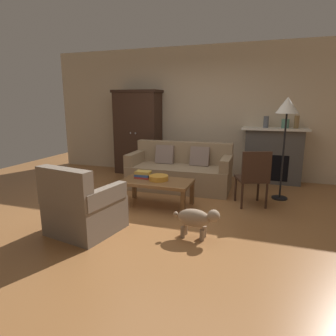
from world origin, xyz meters
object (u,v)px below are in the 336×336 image
book_stack (143,174)px  floor_lamp (287,111)px  armoire (138,132)px  dog (196,219)px  mantel_vase_slate (266,122)px  fruit_bowl (159,178)px  couch (180,172)px  armchair_near_left (83,208)px  fireplace (273,155)px  side_chair_wooden (253,175)px  coffee_table (156,184)px  mantel_vase_jade (285,124)px  mantel_vase_bronze (297,122)px

book_stack → floor_lamp: bearing=24.0°
armoire → dog: bearing=-54.3°
floor_lamp → mantel_vase_slate: bearing=106.7°
fruit_bowl → couch: bearing=88.4°
armchair_near_left → floor_lamp: 3.46m
fruit_bowl → armchair_near_left: armchair_near_left is taller
fireplace → mantel_vase_slate: (-0.18, -0.02, 0.67)m
dog → book_stack: bearing=139.2°
dog → side_chair_wooden: bearing=66.8°
book_stack → fruit_bowl: bearing=-10.4°
fruit_bowl → side_chair_wooden: size_ratio=0.34×
couch → fruit_bowl: (-0.03, -1.07, 0.14)m
fruit_bowl → book_stack: (-0.29, 0.05, 0.02)m
coffee_table → armchair_near_left: 1.30m
coffee_table → mantel_vase_jade: size_ratio=6.23×
armchair_near_left → floor_lamp: bearing=42.7°
side_chair_wooden → dog: size_ratio=1.57×
armchair_near_left → dog: size_ratio=1.55×
mantel_vase_bronze → coffee_table: bearing=-135.6°
fruit_bowl → dog: bearing=-47.7°
fireplace → mantel_vase_bronze: size_ratio=5.12×
fruit_bowl → dog: 1.25m
fruit_bowl → floor_lamp: bearing=28.5°
fruit_bowl → dog: size_ratio=0.53×
couch → book_stack: (-0.32, -1.02, 0.16)m
mantel_vase_jade → armchair_near_left: 4.17m
book_stack → coffee_table: bearing=-16.4°
book_stack → mantel_vase_jade: mantel_vase_jade is taller
fruit_bowl → mantel_vase_bronze: bearing=44.5°
fruit_bowl → mantel_vase_bronze: mantel_vase_bronze is taller
fireplace → floor_lamp: size_ratio=0.74×
book_stack → mantel_vase_bronze: bearing=40.1°
mantel_vase_jade → floor_lamp: size_ratio=0.10×
mantel_vase_slate → mantel_vase_bronze: (0.56, 0.00, 0.01)m
mantel_vase_slate → mantel_vase_jade: (0.36, 0.00, -0.03)m
coffee_table → floor_lamp: (1.86, 1.02, 1.10)m
armoire → coffee_table: armoire is taller
mantel_vase_bronze → floor_lamp: 1.10m
fireplace → book_stack: bearing=-134.7°
fruit_bowl → side_chair_wooden: bearing=17.2°
armoire → mantel_vase_bronze: bearing=1.0°
mantel_vase_slate → side_chair_wooden: (-0.12, -1.61, -0.72)m
armoire → book_stack: bearing=-63.5°
mantel_vase_bronze → couch: bearing=-154.6°
mantel_vase_slate → mantel_vase_jade: size_ratio=1.29×
mantel_vase_slate → mantel_vase_bronze: mantel_vase_bronze is taller
coffee_table → mantel_vase_bronze: 3.08m
fruit_bowl → floor_lamp: 2.32m
coffee_table → armchair_near_left: size_ratio=1.23×
side_chair_wooden → armoire: bearing=149.7°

